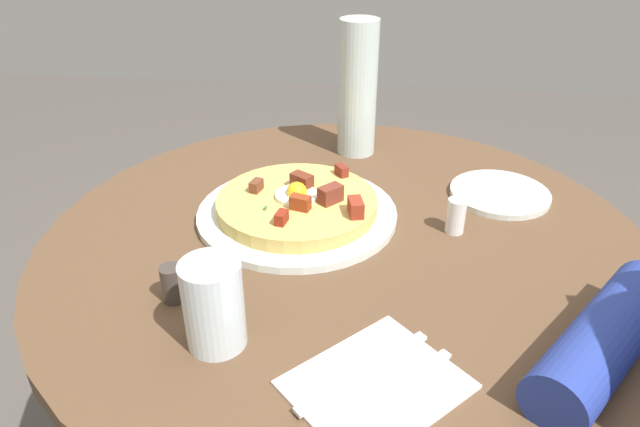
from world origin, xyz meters
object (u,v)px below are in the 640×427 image
Objects in this scene: breakfast_pizza at (298,203)px; water_bottle at (360,89)px; dining_table at (342,320)px; pizza_plate at (297,213)px; knife at (365,371)px; pepper_shaker at (173,284)px; water_glass at (214,305)px; fork at (388,392)px; salt_shaker at (456,216)px; bread_plate at (500,193)px.

breakfast_pizza is 0.99× the size of water_bottle.
pizza_plate reaches higher than dining_table.
knife is at bearing 8.67° from dining_table.
pepper_shaker is (0.48, -0.21, -0.10)m from water_bottle.
knife is 0.18m from water_glass.
fork is 3.31× the size of salt_shaker.
salt_shaker is at bearing 29.49° from fork.
water_bottle is 0.34m from salt_shaker.
dining_table is 0.33m from pepper_shaker.
breakfast_pizza is 0.30m from water_glass.
bread_plate is at bearing 144.78° from salt_shaker.
water_bottle reaches higher than fork.
fork is 3.64× the size of pepper_shaker.
salt_shaker is 0.42m from pepper_shaker.
water_bottle is 5.07× the size of pepper_shaker.
fork is at bearing -16.15° from salt_shaker.
fork is 1.00× the size of knife.
breakfast_pizza reaches higher than pepper_shaker.
water_glass is 2.17× the size of pepper_shaker.
pepper_shaker is (0.18, -0.20, 0.19)m from dining_table.
breakfast_pizza reaches higher than pizza_plate.
knife is (-0.03, -0.03, 0.00)m from fork.
pepper_shaker is at bearing -29.41° from breakfast_pizza.
breakfast_pizza is 1.52× the size of bread_plate.
pepper_shaker is at bearing -60.75° from salt_shaker.
water_glass is (0.25, -0.13, 0.22)m from dining_table.
water_bottle is at bearing 166.66° from water_glass.
dining_table is at bearing -59.71° from bread_plate.
water_bottle is 4.61× the size of salt_shaker.
pepper_shaker is at bearing -48.06° from dining_table.
salt_shaker is 1.10× the size of pepper_shaker.
salt_shaker reaches higher than knife.
water_glass is (0.29, -0.05, 0.03)m from breakfast_pizza.
fork is at bearing 72.84° from water_glass.
dining_table is 0.26m from salt_shaker.
water_glass reaches higher than pepper_shaker.
breakfast_pizza reaches higher than bread_plate.
pepper_shaker is (-0.13, -0.27, 0.02)m from fork.
bread_plate is 0.55m from water_glass.
knife is 0.26m from pepper_shaker.
pizza_plate reaches higher than bread_plate.
breakfast_pizza reaches higher than dining_table.
salt_shaker is (-0.02, 0.16, 0.20)m from dining_table.
water_bottle reaches higher than breakfast_pizza.
water_bottle is at bearing 157.08° from pepper_shaker.
salt_shaker reaches higher than pizza_plate.
water_bottle reaches higher than salt_shaker.
bread_plate is at bearing 107.78° from breakfast_pizza.
water_glass is at bearing -9.67° from pizza_plate.
breakfast_pizza is 0.25m from pepper_shaker.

